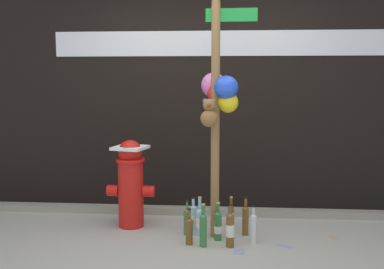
% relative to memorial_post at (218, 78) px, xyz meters
% --- Properties ---
extents(ground_plane, '(14.00, 14.00, 0.00)m').
position_rel_memorial_post_xyz_m(ground_plane, '(-0.18, -0.56, -1.53)').
color(ground_plane, '#ADA899').
extents(building_wall, '(10.00, 0.21, 3.28)m').
position_rel_memorial_post_xyz_m(building_wall, '(-0.18, 1.15, 0.11)').
color(building_wall, black).
rests_on(building_wall, ground_plane).
extents(curb_strip, '(8.00, 0.12, 0.08)m').
position_rel_memorial_post_xyz_m(curb_strip, '(-0.18, 0.68, -1.49)').
color(curb_strip, gray).
rests_on(curb_strip, ground_plane).
extents(memorial_post, '(0.60, 0.48, 2.61)m').
position_rel_memorial_post_xyz_m(memorial_post, '(0.00, 0.00, 0.00)').
color(memorial_post, olive).
rests_on(memorial_post, ground_plane).
extents(fire_hydrant, '(0.49, 0.37, 0.90)m').
position_rel_memorial_post_xyz_m(fire_hydrant, '(-0.89, 0.22, -1.06)').
color(fire_hydrant, red).
rests_on(fire_hydrant, ground_plane).
extents(bottle_0, '(0.06, 0.06, 0.35)m').
position_rel_memorial_post_xyz_m(bottle_0, '(-0.29, 0.00, -1.39)').
color(bottle_0, '#337038').
rests_on(bottle_0, ground_plane).
extents(bottle_1, '(0.07, 0.07, 0.40)m').
position_rel_memorial_post_xyz_m(bottle_1, '(-0.12, -0.31, -1.36)').
color(bottle_1, '#337038').
rests_on(bottle_1, ground_plane).
extents(bottle_2, '(0.06, 0.06, 0.32)m').
position_rel_memorial_post_xyz_m(bottle_2, '(0.13, 0.27, -1.40)').
color(bottle_2, brown).
rests_on(bottle_2, ground_plane).
extents(bottle_3, '(0.06, 0.06, 0.38)m').
position_rel_memorial_post_xyz_m(bottle_3, '(0.27, 0.04, -1.37)').
color(bottle_3, brown).
rests_on(bottle_3, ground_plane).
extents(bottle_4, '(0.08, 0.08, 0.40)m').
position_rel_memorial_post_xyz_m(bottle_4, '(0.13, -0.30, -1.36)').
color(bottle_4, brown).
rests_on(bottle_4, ground_plane).
extents(bottle_5, '(0.07, 0.07, 0.37)m').
position_rel_memorial_post_xyz_m(bottle_5, '(0.01, -0.12, -1.39)').
color(bottle_5, '#337038').
rests_on(bottle_5, ground_plane).
extents(bottle_6, '(0.08, 0.08, 0.38)m').
position_rel_memorial_post_xyz_m(bottle_6, '(-0.17, -0.01, -1.38)').
color(bottle_6, '#93CCE0').
rests_on(bottle_6, ground_plane).
extents(bottle_7, '(0.07, 0.07, 0.34)m').
position_rel_memorial_post_xyz_m(bottle_7, '(-0.25, -0.26, -1.39)').
color(bottle_7, brown).
rests_on(bottle_7, ground_plane).
extents(bottle_8, '(0.06, 0.06, 0.35)m').
position_rel_memorial_post_xyz_m(bottle_8, '(0.34, -0.18, -1.38)').
color(bottle_8, silver).
rests_on(bottle_8, ground_plane).
extents(bottle_9, '(0.07, 0.07, 0.33)m').
position_rel_memorial_post_xyz_m(bottle_9, '(-0.25, 0.17, -1.39)').
color(bottle_9, '#B2DBEA').
rests_on(bottle_9, ground_plane).
extents(litter_0, '(0.09, 0.10, 0.01)m').
position_rel_memorial_post_xyz_m(litter_0, '(-0.99, 0.17, -1.52)').
color(litter_0, tan).
rests_on(litter_0, ground_plane).
extents(litter_1, '(0.15, 0.13, 0.01)m').
position_rel_memorial_post_xyz_m(litter_1, '(0.62, -0.24, -1.52)').
color(litter_1, '#8C99B2').
rests_on(litter_1, ground_plane).
extents(litter_2, '(0.08, 0.15, 0.01)m').
position_rel_memorial_post_xyz_m(litter_2, '(1.11, 0.03, -1.52)').
color(litter_2, tan).
rests_on(litter_2, ground_plane).
extents(litter_3, '(0.11, 0.15, 0.01)m').
position_rel_memorial_post_xyz_m(litter_3, '(0.20, -0.41, -1.52)').
color(litter_3, '#8C99B2').
rests_on(litter_3, ground_plane).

